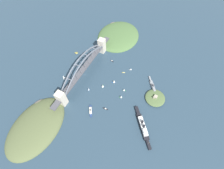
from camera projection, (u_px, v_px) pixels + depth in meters
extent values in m
plane|color=#283D4C|center=(85.00, 74.00, 431.20)|extent=(1400.00, 1400.00, 0.00)
cube|color=beige|center=(102.00, 46.00, 456.81)|extent=(16.25, 17.30, 44.55)
cube|color=beige|center=(62.00, 99.00, 367.94)|extent=(16.25, 17.30, 44.55)
cube|color=#47474C|center=(84.00, 68.00, 409.56)|extent=(170.62, 13.75, 2.40)
cube|color=#47474C|center=(105.00, 40.00, 463.57)|extent=(24.00, 13.75, 2.40)
cube|color=#47474C|center=(56.00, 105.00, 355.56)|extent=(24.00, 13.75, 2.40)
cube|color=slate|center=(97.00, 45.00, 444.18)|extent=(19.68, 1.80, 14.83)
cube|color=slate|center=(94.00, 47.00, 426.53)|extent=(19.37, 1.80, 12.30)
cube|color=slate|center=(90.00, 49.00, 411.17)|extent=(19.01, 1.80, 9.76)
cube|color=slate|center=(86.00, 52.00, 398.09)|extent=(18.58, 1.80, 7.18)
cube|color=slate|center=(81.00, 56.00, 387.30)|extent=(18.12, 1.80, 4.54)
cube|color=slate|center=(77.00, 61.00, 378.80)|extent=(18.12, 1.80, 4.54)
cube|color=slate|center=(73.00, 68.00, 372.59)|extent=(18.58, 1.80, 7.18)
cube|color=slate|center=(69.00, 75.00, 368.67)|extent=(19.01, 1.80, 9.76)
cube|color=slate|center=(65.00, 82.00, 367.03)|extent=(19.37, 1.80, 12.30)
cube|color=slate|center=(62.00, 91.00, 367.68)|extent=(19.68, 1.80, 14.83)
cube|color=slate|center=(101.00, 47.00, 441.16)|extent=(19.68, 1.80, 14.83)
cube|color=slate|center=(98.00, 48.00, 423.51)|extent=(19.37, 1.80, 12.30)
cube|color=slate|center=(94.00, 51.00, 408.14)|extent=(19.01, 1.80, 9.76)
cube|color=slate|center=(90.00, 54.00, 395.07)|extent=(18.58, 1.80, 7.18)
cube|color=slate|center=(86.00, 58.00, 384.28)|extent=(18.12, 1.80, 4.54)
cube|color=slate|center=(82.00, 63.00, 375.78)|extent=(18.12, 1.80, 4.54)
cube|color=slate|center=(78.00, 69.00, 369.57)|extent=(18.58, 1.80, 7.18)
cube|color=slate|center=(74.00, 77.00, 365.64)|extent=(19.01, 1.80, 9.76)
cube|color=slate|center=(70.00, 85.00, 364.01)|extent=(19.37, 1.80, 12.30)
cube|color=slate|center=(66.00, 93.00, 364.66)|extent=(19.68, 1.80, 14.83)
cube|color=slate|center=(101.00, 46.00, 452.06)|extent=(1.40, 12.37, 1.40)
cube|color=slate|center=(94.00, 48.00, 416.76)|extent=(1.40, 12.37, 1.40)
cube|color=slate|center=(86.00, 55.00, 390.61)|extent=(1.40, 12.37, 1.40)
cube|color=slate|center=(77.00, 65.00, 373.61)|extent=(1.40, 12.37, 1.40)
cube|color=slate|center=(69.00, 79.00, 365.76)|extent=(1.40, 12.37, 1.40)
cube|color=slate|center=(62.00, 96.00, 367.06)|extent=(1.40, 12.37, 1.40)
cylinder|color=slate|center=(96.00, 47.00, 439.42)|extent=(0.56, 0.56, 10.98)
cylinder|color=slate|center=(100.00, 49.00, 436.40)|extent=(0.56, 0.56, 10.98)
cylinder|color=slate|center=(92.00, 50.00, 426.92)|extent=(0.56, 0.56, 20.45)
cylinder|color=slate|center=(96.00, 52.00, 423.90)|extent=(0.56, 0.56, 20.45)
cylinder|color=slate|center=(88.00, 54.00, 415.56)|extent=(0.56, 0.56, 27.22)
cylinder|color=slate|center=(93.00, 56.00, 412.54)|extent=(0.56, 0.56, 27.22)
cylinder|color=slate|center=(84.00, 58.00, 405.34)|extent=(0.56, 0.56, 31.28)
cylinder|color=slate|center=(89.00, 60.00, 402.32)|extent=(0.56, 0.56, 31.28)
cylinder|color=slate|center=(80.00, 63.00, 396.27)|extent=(0.56, 0.56, 32.64)
cylinder|color=slate|center=(85.00, 65.00, 393.25)|extent=(0.56, 0.56, 32.64)
cylinder|color=slate|center=(76.00, 68.00, 388.34)|extent=(0.56, 0.56, 31.28)
cylinder|color=slate|center=(81.00, 70.00, 385.32)|extent=(0.56, 0.56, 31.28)
cylinder|color=slate|center=(72.00, 74.00, 381.56)|extent=(0.56, 0.56, 27.22)
cylinder|color=slate|center=(77.00, 76.00, 378.54)|extent=(0.56, 0.56, 27.22)
cylinder|color=slate|center=(68.00, 81.00, 375.92)|extent=(0.56, 0.56, 20.45)
cylinder|color=slate|center=(73.00, 83.00, 372.90)|extent=(0.56, 0.56, 20.45)
cylinder|color=slate|center=(64.00, 88.00, 371.42)|extent=(0.56, 0.56, 10.98)
cylinder|color=slate|center=(68.00, 90.00, 368.40)|extent=(0.56, 0.56, 10.98)
ellipsoid|color=#476638|center=(118.00, 36.00, 509.48)|extent=(144.38, 123.55, 27.51)
ellipsoid|color=#756B5B|center=(113.00, 27.00, 533.23)|extent=(50.53, 37.06, 15.13)
ellipsoid|color=#515B38|center=(36.00, 127.00, 355.72)|extent=(152.89, 100.42, 31.65)
ellipsoid|color=#756B5B|center=(37.00, 109.00, 378.83)|extent=(53.51, 30.13, 17.41)
cube|color=black|center=(143.00, 127.00, 353.21)|extent=(51.38, 45.37, 5.55)
cube|color=black|center=(149.00, 145.00, 333.13)|extent=(18.65, 16.95, 5.55)
cube|color=black|center=(137.00, 111.00, 373.29)|extent=(19.42, 17.88, 5.55)
cube|color=white|center=(143.00, 126.00, 348.63)|extent=(39.24, 34.87, 5.30)
cube|color=white|center=(145.00, 131.00, 338.82)|extent=(12.59, 12.42, 3.20)
cylinder|color=black|center=(144.00, 126.00, 342.23)|extent=(4.94, 4.94, 7.16)
cylinder|color=black|center=(142.00, 122.00, 347.32)|extent=(4.94, 4.94, 7.16)
cylinder|color=tan|center=(149.00, 143.00, 327.82)|extent=(0.50, 0.50, 10.00)
cube|color=gray|center=(153.00, 88.00, 406.18)|extent=(39.89, 31.73, 3.48)
cube|color=gray|center=(157.00, 99.00, 390.69)|extent=(13.80, 11.27, 3.48)
cube|color=gray|center=(150.00, 79.00, 421.66)|extent=(14.18, 11.80, 3.48)
cube|color=gray|center=(154.00, 88.00, 403.28)|extent=(21.23, 17.64, 3.37)
cylinder|color=gray|center=(156.00, 95.00, 393.13)|extent=(5.12, 5.12, 2.20)
cylinder|color=gray|center=(151.00, 81.00, 414.42)|extent=(5.12, 5.12, 2.20)
cylinder|color=gray|center=(154.00, 86.00, 397.63)|extent=(0.60, 0.60, 10.00)
cylinder|color=#4C4C51|center=(153.00, 85.00, 402.32)|extent=(4.02, 4.02, 4.40)
cube|color=navy|center=(91.00, 111.00, 374.60)|extent=(18.07, 15.08, 2.32)
cube|color=navy|center=(91.00, 116.00, 368.38)|extent=(7.32, 6.93, 2.32)
cube|color=navy|center=(90.00, 106.00, 380.82)|extent=(7.81, 7.66, 2.32)
cube|color=beige|center=(91.00, 110.00, 372.23)|extent=(16.33, 13.48, 3.30)
cylinder|color=black|center=(90.00, 110.00, 369.82)|extent=(2.51, 2.51, 2.40)
ellipsoid|color=#4C6038|center=(155.00, 98.00, 389.91)|extent=(47.47, 47.22, 7.15)
cube|color=#9E937F|center=(156.00, 97.00, 385.45)|extent=(8.00, 8.00, 6.27)
cylinder|color=gray|center=(154.00, 98.00, 383.90)|extent=(3.60, 3.60, 6.89)
cylinder|color=#B7B7B2|center=(64.00, 79.00, 423.56)|extent=(5.39, 4.94, 0.90)
cylinder|color=#B7B7B2|center=(64.00, 78.00, 425.22)|extent=(5.39, 4.94, 0.90)
cylinder|color=black|center=(64.00, 78.00, 422.71)|extent=(0.14, 0.14, 1.11)
cylinder|color=black|center=(64.00, 77.00, 424.37)|extent=(0.14, 0.14, 1.11)
ellipsoid|color=silver|center=(64.00, 78.00, 422.49)|extent=(6.24, 5.77, 1.38)
cylinder|color=black|center=(63.00, 78.00, 421.87)|extent=(1.47, 1.51, 1.31)
cube|color=silver|center=(64.00, 78.00, 421.82)|extent=(9.17, 10.00, 0.20)
cube|color=silver|center=(65.00, 77.00, 422.98)|extent=(3.82, 4.10, 0.12)
cube|color=black|center=(65.00, 77.00, 421.88)|extent=(0.90, 0.82, 1.50)
cylinder|color=#B7B7B2|center=(77.00, 54.00, 469.83)|extent=(5.87, 0.99, 0.90)
cylinder|color=#B7B7B2|center=(76.00, 53.00, 470.50)|extent=(5.87, 0.99, 0.90)
cylinder|color=maroon|center=(77.00, 53.00, 468.90)|extent=(0.14, 0.14, 1.29)
cylinder|color=maroon|center=(76.00, 53.00, 469.57)|extent=(0.14, 0.14, 1.29)
ellipsoid|color=gold|center=(76.00, 53.00, 468.11)|extent=(7.80, 1.49, 1.37)
cylinder|color=maroon|center=(76.00, 54.00, 466.43)|extent=(0.82, 1.32, 1.31)
cube|color=gold|center=(76.00, 53.00, 467.15)|extent=(1.86, 10.41, 0.20)
cube|color=gold|center=(77.00, 52.00, 469.63)|extent=(1.16, 3.96, 0.12)
cube|color=maroon|center=(77.00, 52.00, 468.53)|extent=(1.10, 0.14, 1.50)
cube|color=gold|center=(124.00, 73.00, 433.86)|extent=(3.70, 5.39, 0.97)
cube|color=gold|center=(122.00, 73.00, 433.92)|extent=(1.55, 1.95, 0.97)
cube|color=gold|center=(125.00, 73.00, 433.80)|extent=(1.72, 2.03, 0.97)
cube|color=beige|center=(124.00, 72.00, 432.87)|extent=(2.29, 2.91, 1.35)
cube|color=black|center=(112.00, 61.00, 455.07)|extent=(3.79, 7.26, 1.18)
cube|color=black|center=(113.00, 62.00, 453.56)|extent=(1.81, 2.52, 1.18)
cube|color=black|center=(111.00, 60.00, 456.58)|extent=(2.08, 2.57, 1.18)
cube|color=beige|center=(112.00, 61.00, 454.29)|extent=(2.65, 3.77, 1.34)
cube|color=#2D6B3D|center=(103.00, 86.00, 410.82)|extent=(6.58, 4.19, 0.74)
cube|color=#2D6B3D|center=(103.00, 85.00, 412.94)|extent=(2.28, 1.69, 0.74)
cube|color=#2D6B3D|center=(102.00, 88.00, 408.69)|extent=(2.34, 1.92, 0.74)
cylinder|color=tan|center=(103.00, 85.00, 406.92)|extent=(0.16, 0.16, 9.11)
cone|color=white|center=(103.00, 86.00, 406.37)|extent=(6.90, 6.90, 7.28)
cube|color=#234C8C|center=(89.00, 90.00, 405.65)|extent=(4.98, 4.22, 0.96)
cube|color=#234C8C|center=(89.00, 89.00, 407.25)|extent=(1.79, 1.62, 0.96)
cube|color=#234C8C|center=(89.00, 91.00, 404.05)|extent=(1.90, 1.79, 0.96)
cylinder|color=tan|center=(89.00, 89.00, 402.04)|extent=(0.16, 0.16, 8.05)
cone|color=white|center=(89.00, 89.00, 401.68)|extent=(5.68, 5.68, 6.44)
cube|color=#2D6B3D|center=(124.00, 91.00, 404.26)|extent=(3.14, 5.40, 0.92)
cube|color=#2D6B3D|center=(126.00, 91.00, 403.81)|extent=(1.28, 1.86, 0.92)
cube|color=#2D6B3D|center=(123.00, 90.00, 404.70)|extent=(1.46, 1.90, 0.92)
cylinder|color=tan|center=(125.00, 90.00, 400.54)|extent=(0.16, 0.16, 7.74)
cone|color=white|center=(124.00, 90.00, 401.07)|extent=(5.58, 5.58, 6.19)
cube|color=#2D6B3D|center=(121.00, 97.00, 394.21)|extent=(3.76, 5.74, 0.90)
cube|color=#2D6B3D|center=(119.00, 97.00, 394.59)|extent=(1.53, 1.99, 0.90)
cube|color=#2D6B3D|center=(122.00, 98.00, 393.83)|extent=(1.74, 2.05, 0.90)
cylinder|color=tan|center=(121.00, 96.00, 390.11)|extent=(0.16, 0.16, 8.91)
cone|color=white|center=(121.00, 97.00, 390.32)|extent=(5.97, 5.97, 7.12)
cube|color=black|center=(105.00, 109.00, 378.19)|extent=(3.54, 7.81, 1.29)
cube|color=black|center=(103.00, 108.00, 379.32)|extent=(1.87, 2.64, 1.29)
cube|color=black|center=(107.00, 110.00, 377.06)|extent=(2.22, 2.65, 1.29)
cube|color=beige|center=(106.00, 109.00, 376.97)|extent=(2.73, 3.95, 1.10)
cube|color=#234C8C|center=(114.00, 82.00, 417.21)|extent=(4.91, 6.70, 1.08)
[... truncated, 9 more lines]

